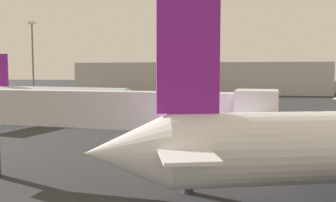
# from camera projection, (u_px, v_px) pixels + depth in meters

# --- Properties ---
(airplane_on_taxiway) EXTENTS (33.06, 29.10, 10.61)m
(airplane_on_taxiway) POSITION_uv_depth(u_px,v_px,m) (56.00, 98.00, 58.53)
(airplane_on_taxiway) COLOR #B2BCCC
(airplane_on_taxiway) RESTS_ON ground_plane
(jet_bridge) EXTENTS (22.93, 4.50, 6.55)m
(jet_bridge) POSITION_uv_depth(u_px,v_px,m) (112.00, 111.00, 23.84)
(jet_bridge) COLOR silver
(jet_bridge) RESTS_ON ground_plane
(light_mast_left) EXTENTS (2.40, 0.50, 22.95)m
(light_mast_left) POSITION_uv_depth(u_px,v_px,m) (33.00, 55.00, 112.82)
(light_mast_left) COLOR slate
(light_mast_left) RESTS_ON ground_plane
(terminal_building) EXTENTS (84.36, 22.18, 10.60)m
(terminal_building) POSITION_uv_depth(u_px,v_px,m) (200.00, 78.00, 129.18)
(terminal_building) COLOR #B7B7B2
(terminal_building) RESTS_ON ground_plane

